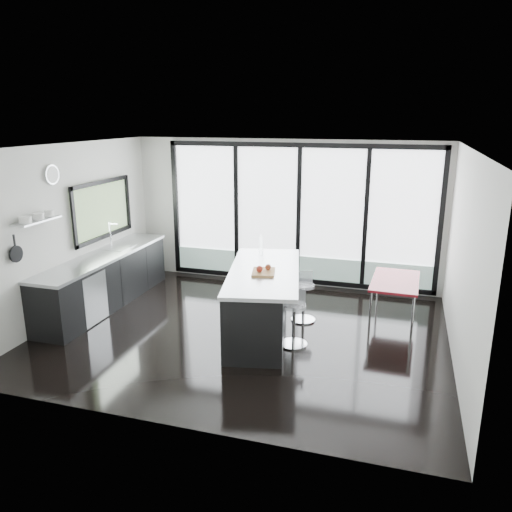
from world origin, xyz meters
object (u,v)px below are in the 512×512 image
(island, at_px, (259,300))
(bar_stool_near, at_px, (294,325))
(red_table, at_px, (394,300))
(bar_stool_far, at_px, (304,303))

(island, distance_m, bar_stool_near, 0.73)
(red_table, bearing_deg, bar_stool_near, -133.81)
(island, height_order, bar_stool_far, island)
(bar_stool_near, distance_m, bar_stool_far, 0.93)
(bar_stool_far, height_order, red_table, red_table)
(bar_stool_far, distance_m, red_table, 1.47)
(red_table, bearing_deg, bar_stool_far, -161.16)
(bar_stool_near, height_order, bar_stool_far, bar_stool_near)
(bar_stool_near, height_order, red_table, red_table)
(island, relative_size, red_table, 2.05)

